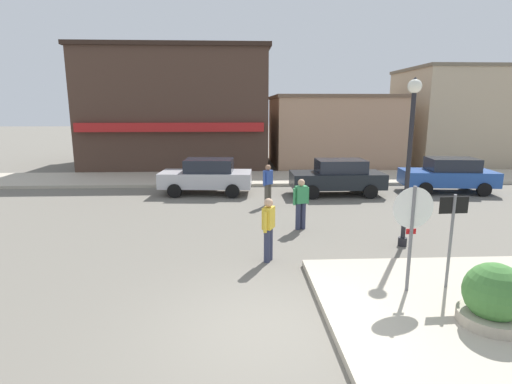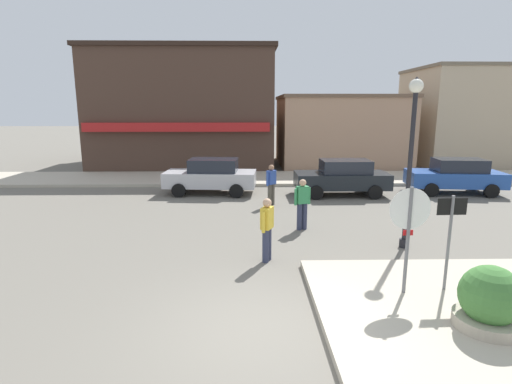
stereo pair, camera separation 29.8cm
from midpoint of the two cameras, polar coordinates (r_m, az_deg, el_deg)
name	(u,v)px [view 1 (the left image)]	position (r m, az deg, el deg)	size (l,w,h in m)	color
ground_plane	(268,331)	(7.27, 0.45, -19.25)	(160.00, 160.00, 0.00)	#6B665B
sidewalk_corner	(492,308)	(8.91, 29.78, -14.21)	(6.40, 4.80, 0.15)	#B7AD99
kerb_far	(246,178)	(21.34, -1.78, 1.97)	(80.00, 4.00, 0.15)	#B7AD99
stop_sign	(412,225)	(8.33, 20.40, -4.49)	(0.82, 0.08, 2.30)	slate
one_way_sign	(451,232)	(8.87, 25.26, -5.18)	(0.60, 0.06, 2.10)	slate
planter	(493,301)	(7.99, 29.82, -13.37)	(1.10, 1.10, 1.23)	#ADA38E
lamp_post	(411,139)	(11.30, 20.50, 7.09)	(0.36, 0.36, 4.54)	black
parked_car_nearest	(207,176)	(17.86, -7.52, 2.30)	(4.11, 2.10, 1.56)	#B7B7BC
parked_car_second	(338,177)	(17.84, 11.13, 2.17)	(4.01, 1.89, 1.56)	black
parked_car_third	(449,175)	(19.97, 25.42, 2.26)	(4.16, 2.20, 1.56)	#234C9E
pedestrian_crossing_near	(301,202)	(12.53, 5.76, -1.50)	(0.55, 0.33, 1.61)	#2D334C
pedestrian_crossing_far	(268,228)	(9.88, 0.92, -5.11)	(0.35, 0.54, 1.61)	#2D334C
pedestrian_kerb_side	(268,184)	(15.59, 1.17, 1.21)	(0.44, 0.47, 1.61)	#4C473D
building_corner_shop	(182,109)	(28.16, -10.89, 11.53)	(11.41, 10.28, 7.33)	#473328
building_storefront_left_near	(332,130)	(27.55, 10.44, 8.65)	(8.01, 7.18, 4.55)	tan
building_storefront_left_mid	(467,116)	(31.18, 27.68, 9.54)	(8.68, 6.62, 6.37)	tan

